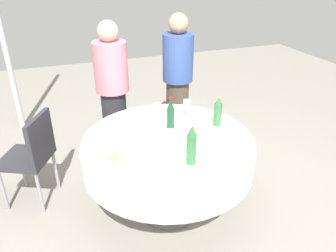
{
  "coord_description": "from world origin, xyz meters",
  "views": [
    {
      "loc": [
        -2.17,
        0.8,
        2.04
      ],
      "look_at": [
        0.0,
        0.0,
        0.85
      ],
      "focal_mm": 34.85,
      "sensor_mm": 36.0,
      "label": 1
    }
  ],
  "objects_px": {
    "plate_south": "(110,139)",
    "person_right": "(113,93)",
    "plate_east": "(114,159)",
    "wine_glass_rear": "(187,105)",
    "plate_inner": "(145,130)",
    "wine_glass_north": "(158,109)",
    "person_outer": "(178,80)",
    "wine_glass_south": "(170,136)",
    "plate_left": "(195,133)",
    "dining_table": "(168,153)",
    "bottle_dark_green_front": "(171,118)",
    "bottle_green_right": "(218,112)",
    "chair_north": "(33,152)",
    "bottle_green_outer": "(192,145)",
    "wine_glass_mid": "(160,146)",
    "wine_glass_west": "(149,141)"
  },
  "relations": [
    {
      "from": "wine_glass_north",
      "to": "plate_inner",
      "type": "height_order",
      "value": "wine_glass_north"
    },
    {
      "from": "plate_south",
      "to": "person_outer",
      "type": "distance_m",
      "value": 1.38
    },
    {
      "from": "wine_glass_south",
      "to": "wine_glass_mid",
      "type": "bearing_deg",
      "value": 133.84
    },
    {
      "from": "plate_left",
      "to": "wine_glass_mid",
      "type": "bearing_deg",
      "value": 123.2
    },
    {
      "from": "wine_glass_north",
      "to": "person_right",
      "type": "height_order",
      "value": "person_right"
    },
    {
      "from": "bottle_green_outer",
      "to": "person_right",
      "type": "xyz_separation_m",
      "value": [
        1.4,
        0.27,
        -0.09
      ]
    },
    {
      "from": "plate_south",
      "to": "person_right",
      "type": "distance_m",
      "value": 0.89
    },
    {
      "from": "dining_table",
      "to": "wine_glass_south",
      "type": "xyz_separation_m",
      "value": [
        -0.16,
        0.04,
        0.26
      ]
    },
    {
      "from": "plate_east",
      "to": "bottle_dark_green_front",
      "type": "bearing_deg",
      "value": -67.04
    },
    {
      "from": "person_outer",
      "to": "chair_north",
      "type": "relative_size",
      "value": 1.77
    },
    {
      "from": "dining_table",
      "to": "plate_inner",
      "type": "bearing_deg",
      "value": 39.1
    },
    {
      "from": "dining_table",
      "to": "wine_glass_north",
      "type": "xyz_separation_m",
      "value": [
        0.36,
        -0.03,
        0.25
      ]
    },
    {
      "from": "wine_glass_mid",
      "to": "person_right",
      "type": "distance_m",
      "value": 1.27
    },
    {
      "from": "bottle_green_right",
      "to": "wine_glass_mid",
      "type": "bearing_deg",
      "value": 118.05
    },
    {
      "from": "dining_table",
      "to": "bottle_dark_green_front",
      "type": "height_order",
      "value": "bottle_dark_green_front"
    },
    {
      "from": "bottle_green_outer",
      "to": "bottle_green_right",
      "type": "bearing_deg",
      "value": -44.12
    },
    {
      "from": "bottle_dark_green_front",
      "to": "wine_glass_mid",
      "type": "height_order",
      "value": "bottle_dark_green_front"
    },
    {
      "from": "wine_glass_west",
      "to": "plate_east",
      "type": "relative_size",
      "value": 0.58
    },
    {
      "from": "dining_table",
      "to": "person_outer",
      "type": "bearing_deg",
      "value": -25.31
    },
    {
      "from": "bottle_green_right",
      "to": "chair_north",
      "type": "bearing_deg",
      "value": 73.28
    },
    {
      "from": "wine_glass_south",
      "to": "plate_inner",
      "type": "distance_m",
      "value": 0.36
    },
    {
      "from": "wine_glass_rear",
      "to": "plate_inner",
      "type": "distance_m",
      "value": 0.48
    },
    {
      "from": "wine_glass_mid",
      "to": "plate_east",
      "type": "relative_size",
      "value": 0.68
    },
    {
      "from": "plate_left",
      "to": "plate_inner",
      "type": "bearing_deg",
      "value": 63.19
    },
    {
      "from": "bottle_green_outer",
      "to": "wine_glass_west",
      "type": "bearing_deg",
      "value": 42.05
    },
    {
      "from": "bottle_dark_green_front",
      "to": "wine_glass_south",
      "type": "bearing_deg",
      "value": 158.71
    },
    {
      "from": "wine_glass_north",
      "to": "person_outer",
      "type": "distance_m",
      "value": 0.9
    },
    {
      "from": "bottle_green_outer",
      "to": "person_right",
      "type": "bearing_deg",
      "value": 11.06
    },
    {
      "from": "bottle_dark_green_front",
      "to": "wine_glass_south",
      "type": "distance_m",
      "value": 0.22
    },
    {
      "from": "wine_glass_rear",
      "to": "wine_glass_south",
      "type": "relative_size",
      "value": 1.0
    },
    {
      "from": "plate_east",
      "to": "plate_left",
      "type": "bearing_deg",
      "value": -77.47
    },
    {
      "from": "wine_glass_north",
      "to": "wine_glass_rear",
      "type": "bearing_deg",
      "value": -96.23
    },
    {
      "from": "bottle_green_right",
      "to": "plate_inner",
      "type": "distance_m",
      "value": 0.64
    },
    {
      "from": "dining_table",
      "to": "person_right",
      "type": "relative_size",
      "value": 0.93
    },
    {
      "from": "wine_glass_south",
      "to": "person_right",
      "type": "height_order",
      "value": "person_right"
    },
    {
      "from": "wine_glass_mid",
      "to": "wine_glass_north",
      "type": "relative_size",
      "value": 1.05
    },
    {
      "from": "dining_table",
      "to": "bottle_dark_green_front",
      "type": "xyz_separation_m",
      "value": [
        0.05,
        -0.04,
        0.3
      ]
    },
    {
      "from": "bottle_green_right",
      "to": "wine_glass_rear",
      "type": "relative_size",
      "value": 1.71
    },
    {
      "from": "wine_glass_mid",
      "to": "person_outer",
      "type": "relative_size",
      "value": 0.1
    },
    {
      "from": "bottle_green_outer",
      "to": "wine_glass_north",
      "type": "height_order",
      "value": "bottle_green_outer"
    },
    {
      "from": "wine_glass_rear",
      "to": "wine_glass_north",
      "type": "height_order",
      "value": "wine_glass_rear"
    },
    {
      "from": "plate_left",
      "to": "chair_north",
      "type": "bearing_deg",
      "value": 67.15
    },
    {
      "from": "wine_glass_south",
      "to": "plate_inner",
      "type": "bearing_deg",
      "value": 16.64
    },
    {
      "from": "wine_glass_west",
      "to": "bottle_dark_green_front",
      "type": "bearing_deg",
      "value": -51.38
    },
    {
      "from": "plate_south",
      "to": "person_right",
      "type": "xyz_separation_m",
      "value": [
        0.86,
        -0.21,
        0.05
      ]
    },
    {
      "from": "bottle_green_right",
      "to": "wine_glass_south",
      "type": "xyz_separation_m",
      "value": [
        -0.23,
        0.52,
        -0.02
      ]
    },
    {
      "from": "bottle_green_right",
      "to": "person_right",
      "type": "xyz_separation_m",
      "value": [
        0.93,
        0.73,
        -0.07
      ]
    },
    {
      "from": "wine_glass_south",
      "to": "plate_left",
      "type": "xyz_separation_m",
      "value": [
        0.14,
        -0.27,
        -0.1
      ]
    },
    {
      "from": "wine_glass_rear",
      "to": "wine_glass_north",
      "type": "bearing_deg",
      "value": 83.77
    },
    {
      "from": "plate_east",
      "to": "person_right",
      "type": "bearing_deg",
      "value": -11.47
    }
  ]
}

